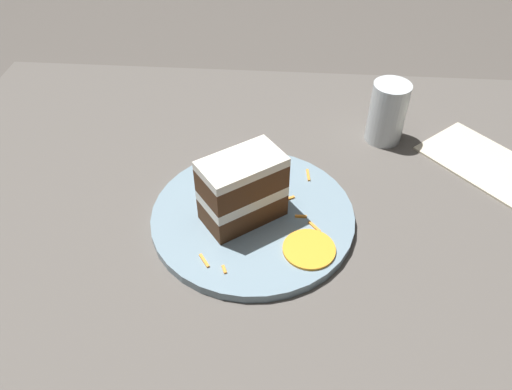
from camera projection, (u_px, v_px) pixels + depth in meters
The scene contains 9 objects.
ground_plane at pixel (251, 244), 0.76m from camera, with size 6.00×6.00×0.00m, color #4C4742.
dining_table at pixel (251, 239), 0.75m from camera, with size 0.99×1.17×0.02m, color #56514C.
plate at pixel (256, 217), 0.76m from camera, with size 0.31×0.31×0.01m, color gray.
cake_slice at pixel (242, 189), 0.72m from camera, with size 0.12×0.13×0.11m.
cream_dollop at pixel (263, 159), 0.82m from camera, with size 0.06×0.05×0.05m, color white.
orange_garnish at pixel (309, 249), 0.70m from camera, with size 0.08×0.08×0.00m, color orange.
carrot_shreds_scatter at pixel (263, 212), 0.76m from camera, with size 0.23×0.20×0.00m.
drinking_glass at pixel (387, 116), 0.89m from camera, with size 0.07×0.07×0.11m.
menu_card at pixel (486, 164), 0.87m from camera, with size 0.13×0.21×0.00m, color beige.
Camera 1 is at (-0.51, -0.05, 0.57)m, focal length 35.00 mm.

